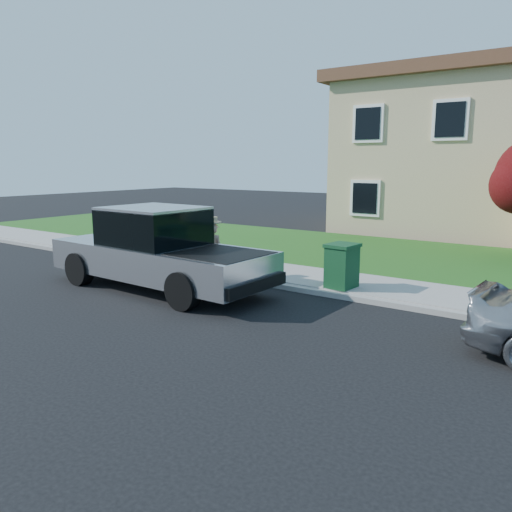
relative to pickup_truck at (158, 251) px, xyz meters
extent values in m
plane|color=black|center=(2.74, -1.20, -0.93)|extent=(80.00, 80.00, 0.00)
cube|color=gray|center=(3.74, 1.70, -0.87)|extent=(40.00, 0.20, 0.12)
cube|color=gray|center=(3.74, 2.80, -0.85)|extent=(40.00, 2.00, 0.15)
cube|color=#134414|center=(3.74, 7.30, -0.88)|extent=(40.00, 7.00, 0.10)
cube|color=tan|center=(2.74, 15.80, 2.27)|extent=(8.00, 9.00, 6.40)
cube|color=#4C2D1E|center=(2.74, 15.80, 5.67)|extent=(8.80, 9.80, 0.50)
cube|color=white|center=(0.54, 11.25, 3.67)|extent=(1.30, 0.10, 1.50)
cube|color=white|center=(3.74, 11.25, 3.67)|extent=(1.30, 0.10, 1.50)
cube|color=black|center=(0.54, 11.25, 0.67)|extent=(1.30, 0.10, 1.50)
cylinder|color=black|center=(-1.91, -0.88, -0.52)|extent=(0.84, 0.34, 0.82)
cylinder|color=black|center=(-1.84, 1.02, -0.52)|extent=(0.84, 0.34, 0.82)
cylinder|color=black|center=(1.75, -1.01, -0.52)|extent=(0.84, 0.34, 0.82)
cylinder|color=black|center=(1.81, 0.88, -0.52)|extent=(0.84, 0.34, 0.82)
cube|color=silver|center=(0.03, 0.00, -0.22)|extent=(5.95, 2.27, 0.74)
cube|color=black|center=(-0.13, 0.00, 0.57)|extent=(2.23, 1.99, 0.88)
cube|color=silver|center=(-0.13, 0.00, 1.02)|extent=(2.23, 1.99, 0.08)
cube|color=black|center=(1.99, -0.07, 0.13)|extent=(1.92, 1.82, 0.06)
cube|color=black|center=(-2.94, 0.11, -0.36)|extent=(0.19, 1.96, 0.41)
cube|color=black|center=(2.99, -0.11, -0.41)|extent=(0.19, 1.96, 0.26)
cube|color=black|center=(-0.91, 1.15, 0.46)|extent=(0.13, 0.23, 0.19)
imported|color=tan|center=(0.58, 1.40, -0.17)|extent=(0.56, 0.38, 1.52)
cylinder|color=tan|center=(0.58, 1.40, 0.61)|extent=(0.41, 0.41, 0.04)
cylinder|color=tan|center=(0.58, 1.40, 0.67)|extent=(0.20, 0.20, 0.14)
cube|color=#103E1F|center=(3.86, 2.11, -0.30)|extent=(0.63, 0.72, 0.96)
cube|color=#103E1F|center=(3.86, 2.11, 0.22)|extent=(0.69, 0.78, 0.08)
camera|label=1|loc=(8.75, -8.37, 2.08)|focal=35.00mm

